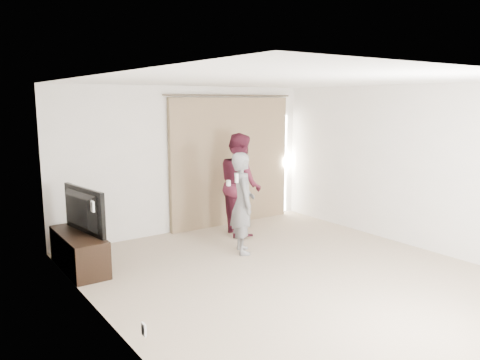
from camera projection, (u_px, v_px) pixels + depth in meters
name	position (u px, v px, depth m)	size (l,w,h in m)	color
floor	(287.00, 274.00, 6.42)	(5.50, 5.50, 0.00)	#C6AF95
wall_back	(188.00, 159.00, 8.42)	(5.00, 0.04, 2.60)	white
wall_left	(103.00, 204.00, 4.78)	(0.04, 5.50, 2.60)	white
ceiling	(290.00, 81.00, 5.98)	(5.00, 5.50, 0.01)	white
curtain	(232.00, 161.00, 8.90)	(2.80, 0.11, 2.46)	#96775C
tv_console	(79.00, 251.00, 6.57)	(0.46, 1.33, 0.51)	black
tv	(77.00, 211.00, 6.47)	(1.11, 0.15, 0.64)	black
scratching_post	(87.00, 250.00, 6.82)	(0.36, 0.36, 0.48)	tan
person_man	(243.00, 203.00, 7.21)	(0.58, 0.68, 1.57)	slate
person_woman	(240.00, 184.00, 8.24)	(0.91, 1.03, 1.79)	#52192A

